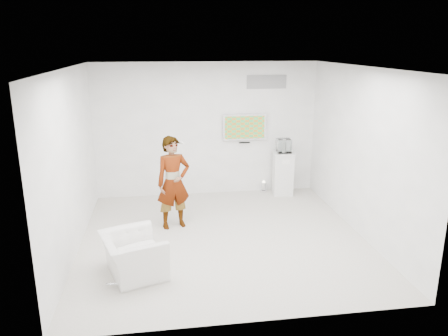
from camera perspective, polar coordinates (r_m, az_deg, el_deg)
The scene contains 10 objects.
room at distance 7.45m, azimuth -0.15°, elevation 1.40°, with size 5.01×5.01×3.00m.
tv at distance 9.94m, azimuth 2.68°, elevation 5.36°, with size 1.00×0.08×0.60m, color silver.
logo_decal at distance 9.95m, azimuth 5.59°, elevation 11.13°, with size 0.90×0.02×0.30m, color gray.
person at distance 8.18m, azimuth -6.64°, elevation -1.91°, with size 0.64×0.42×1.76m, color silver.
armchair at distance 6.81m, azimuth -11.78°, elevation -11.08°, with size 0.97×0.85×0.63m, color silver.
pedestal at distance 10.13m, azimuth 7.69°, elevation -0.68°, with size 0.48×0.48×1.00m, color silver.
floor_uplight at distance 10.31m, azimuth 5.19°, elevation -2.44°, with size 0.17×0.17×0.27m, color white.
vitrine at distance 9.97m, azimuth 7.83°, elevation 2.90°, with size 0.31×0.31×0.31m, color silver.
console at distance 9.98m, azimuth 7.83°, elevation 2.72°, with size 0.05×0.17×0.24m, color silver.
wii_remote at distance 8.21m, azimuth -5.47°, elevation 3.27°, with size 0.04×0.14×0.04m, color silver.
Camera 1 is at (-1.04, -7.14, 3.37)m, focal length 35.00 mm.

